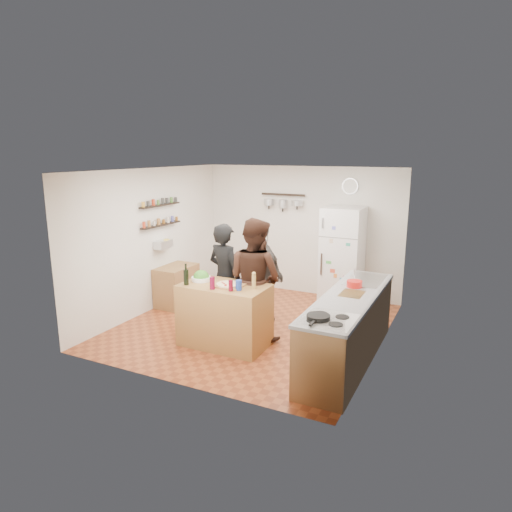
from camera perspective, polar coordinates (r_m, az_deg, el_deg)
The scene contains 26 objects.
room_shell at distance 7.48m, azimuth 0.97°, elevation 1.19°, with size 4.20×4.20×4.20m.
prep_island at distance 6.69m, azimuth -3.93°, elevation -7.38°, with size 1.25×0.72×0.91m, color olive.
pizza_board at distance 6.49m, azimuth -3.47°, elevation -3.70°, with size 0.42×0.34×0.02m, color olive.
pizza at distance 6.48m, azimuth -3.47°, elevation -3.54°, with size 0.34×0.34×0.02m, color beige.
salad_bowl at distance 6.79m, azimuth -6.86°, elevation -2.84°, with size 0.28×0.28×0.06m, color white.
wine_bottle at distance 6.60m, azimuth -8.73°, elevation -2.63°, with size 0.07×0.07×0.22m, color black.
wine_glass_near at distance 6.35m, azimuth -5.49°, elevation -3.38°, with size 0.07×0.07×0.18m, color #5A0722.
wine_glass_far at distance 6.25m, azimuth -3.18°, elevation -3.72°, with size 0.06×0.06×0.15m, color #570717.
pepper_mill at distance 6.36m, azimuth -0.26°, elevation -3.24°, with size 0.06×0.06×0.19m, color #A38244.
salt_canister at distance 6.29m, azimuth -2.18°, elevation -3.67°, with size 0.09×0.09×0.14m, color navy.
person_left at distance 7.16m, azimuth -3.91°, elevation -2.66°, with size 0.62×0.41×1.71m, color black.
person_center at distance 6.81m, azimuth -0.15°, elevation -2.88°, with size 0.89×0.70×1.84m, color black.
person_back at distance 7.42m, azimuth 0.61°, elevation -2.17°, with size 0.98×0.41×1.68m, color #332F2D.
counter_run at distance 6.31m, azimuth 11.45°, elevation -8.96°, with size 0.63×2.63×0.90m, color #9E7042.
stove_top at distance 5.29m, azimuth 8.99°, elevation -7.91°, with size 0.60×0.62×0.02m, color white.
skillet at distance 5.26m, azimuth 7.79°, elevation -7.56°, with size 0.27×0.27×0.05m, color black.
sink at distance 6.95m, azimuth 13.45°, elevation -2.95°, with size 0.50×0.80×0.03m, color silver.
cutting_board at distance 6.26m, azimuth 11.90°, elevation -4.70°, with size 0.30×0.40×0.02m, color brown.
red_bowl at distance 6.55m, azimuth 12.20°, elevation -3.42°, with size 0.22×0.22×0.09m, color red.
fridge at distance 8.49m, azimuth 10.73°, elevation -0.03°, with size 0.70×0.68×1.80m, color white.
wall_clock at distance 8.62m, azimuth 11.69°, elevation 8.54°, with size 0.30×0.30×0.03m, color silver.
spice_shelf_lower at distance 8.28m, azimuth -11.78°, elevation 3.83°, with size 0.12×1.00×0.03m, color black.
spice_shelf_upper at distance 8.24m, azimuth -11.89°, elevation 6.24°, with size 0.12×1.00×0.03m, color black.
produce_basket at distance 8.33m, azimuth -11.51°, elevation 1.44°, with size 0.18×0.35×0.14m, color silver.
side_table at distance 8.52m, azimuth -9.88°, elevation -3.66°, with size 0.50×0.80×0.73m, color #A17943.
pot_rack at distance 8.98m, azimuth 3.38°, elevation 7.68°, with size 0.90×0.04×0.04m, color black.
Camera 1 is at (3.12, -6.24, 2.79)m, focal length 32.00 mm.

